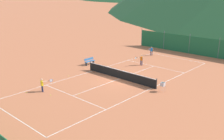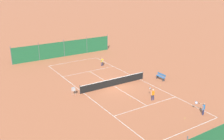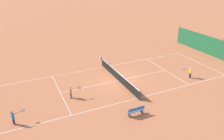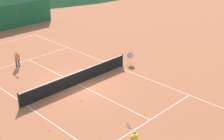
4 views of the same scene
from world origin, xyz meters
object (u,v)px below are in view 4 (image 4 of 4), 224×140
Objects in this scene: player_near_service at (134,140)px; tennis_ball_near_corner at (49,130)px; ball_hopper at (130,56)px; tennis_ball_alley_right at (144,114)px; tennis_ball_by_net_left at (81,100)px; tennis_ball_service_box at (50,66)px; player_far_service at (17,58)px; tennis_net at (78,78)px.

player_near_service is 19.22× the size of tennis_ball_near_corner.
player_near_service is 11.01m from ball_hopper.
tennis_ball_by_net_left is at bearing 111.62° from tennis_ball_alley_right.
tennis_ball_near_corner is 8.73m from tennis_ball_service_box.
player_far_service reaches higher than ball_hopper.
tennis_ball_by_net_left is at bearing -164.85° from ball_hopper.
tennis_net is at bearing -76.02° from player_far_service.
player_near_service is at bearing -96.03° from player_far_service.
tennis_ball_service_box is (3.19, 11.55, -0.71)m from player_near_service.
tennis_net reaches higher than tennis_ball_near_corner.
player_far_service reaches higher than tennis_ball_by_net_left.
tennis_ball_near_corner is at bearing -124.99° from tennis_ball_service_box.
tennis_ball_near_corner is at bearing -158.88° from tennis_ball_by_net_left.
player_near_service reaches higher than ball_hopper.
player_far_service reaches higher than tennis_ball_service_box.
ball_hopper is at bearing 48.01° from tennis_ball_alley_right.
tennis_ball_service_box is 1.00× the size of tennis_ball_by_net_left.
tennis_net is at bearing 54.73° from tennis_ball_by_net_left.
ball_hopper is (6.71, -5.77, -0.11)m from player_far_service.
ball_hopper is (6.67, 1.81, 0.62)m from tennis_ball_by_net_left.
player_far_service is 19.82× the size of tennis_ball_by_net_left.
player_near_service is 13.31m from player_far_service.
tennis_ball_near_corner is 3.48m from tennis_ball_by_net_left.
tennis_ball_service_box is at bearing 55.01° from tennis_ball_near_corner.
ball_hopper is (9.91, 3.06, 0.62)m from tennis_ball_near_corner.
tennis_net is 139.09× the size of tennis_ball_service_box.
tennis_ball_by_net_left is (1.43, 5.65, -0.71)m from player_near_service.
tennis_ball_alley_right is at bearing 30.61° from player_near_service.
player_near_service is 5.87m from tennis_ball_by_net_left.
tennis_ball_by_net_left is (0.03, -7.58, -0.73)m from player_far_service.
player_near_service is 19.22× the size of tennis_ball_service_box.
tennis_ball_alley_right is at bearing -28.89° from tennis_ball_near_corner.
tennis_ball_service_box is at bearing 140.20° from ball_hopper.
tennis_net is 2.42m from tennis_ball_by_net_left.
tennis_net is 139.09× the size of tennis_ball_alley_right.
tennis_ball_by_net_left is (-1.76, -5.90, 0.00)m from tennis_ball_service_box.
player_far_service reaches higher than player_near_service.
player_far_service is at bearing 83.97° from player_near_service.
tennis_ball_alley_right is 1.00× the size of tennis_ball_service_box.
tennis_net reaches higher than tennis_ball_by_net_left.
player_near_service is 0.97× the size of player_far_service.
player_far_service is (-1.40, 5.64, 0.26)m from tennis_net.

